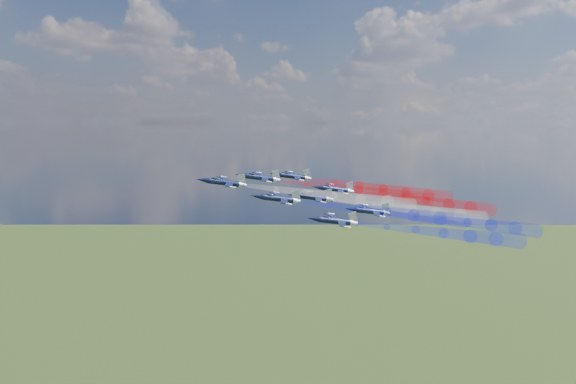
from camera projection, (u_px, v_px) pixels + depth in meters
jet_lead at (224, 183)px, 144.34m from camera, size 14.78×13.27×6.60m
trail_lead at (334, 196)px, 153.96m from camera, size 43.88×18.02×11.40m
jet_inner_left at (278, 199)px, 141.28m from camera, size 14.78×13.27×6.60m
trail_inner_left at (387, 212)px, 150.90m from camera, size 43.88×18.02×11.40m
jet_inner_right at (260, 178)px, 158.06m from camera, size 14.78×13.27×6.60m
trail_inner_right at (359, 190)px, 167.68m from camera, size 43.88×18.02×11.40m
jet_outer_left at (335, 221)px, 135.83m from camera, size 14.78×13.27×6.60m
trail_outer_left at (444, 233)px, 145.45m from camera, size 43.88×18.02×11.40m
jet_center_third at (312, 197)px, 152.13m from camera, size 14.78×13.27×6.60m
trail_center_third at (412, 209)px, 161.74m from camera, size 43.88×18.02×11.40m
jet_outer_right at (292, 176)px, 169.16m from camera, size 14.78×13.27×6.60m
trail_outer_right at (383, 188)px, 178.78m from camera, size 43.88×18.02×11.40m
jet_rear_left at (369, 211)px, 149.03m from camera, size 14.78×13.27×6.60m
trail_rear_left at (467, 223)px, 158.65m from camera, size 43.88×18.02×11.40m
jet_rear_right at (335, 189)px, 164.13m from camera, size 14.78×13.27×6.60m
trail_rear_right at (426, 201)px, 173.75m from camera, size 43.88×18.02×11.40m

